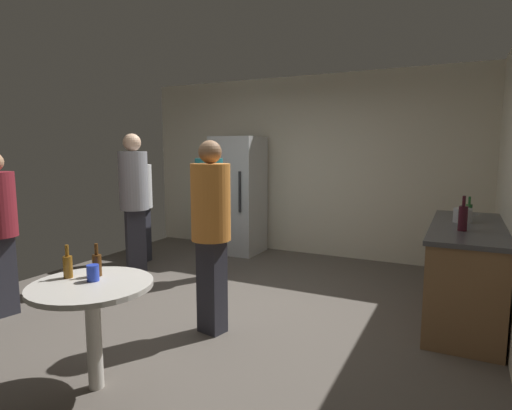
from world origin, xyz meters
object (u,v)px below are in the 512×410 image
Objects in this scene: kettle at (463,215)px; beer_bottle_on_counter at (469,211)px; beer_bottle_brown at (97,264)px; person_in_gray_shirt at (134,196)px; person_in_white_shirt at (140,198)px; plastic_cup_blue at (93,273)px; foreground_table at (92,298)px; person_in_teal_shirt at (209,199)px; person_in_orange_shirt at (211,222)px; refrigerator at (238,195)px; wine_bottle_on_counter at (463,218)px; beer_bottle_amber at (68,266)px.

beer_bottle_on_counter is at bearing 78.54° from kettle.
person_in_gray_shirt reaches higher than beer_bottle_brown.
plastic_cup_blue is at bearing 33.88° from person_in_white_shirt.
beer_bottle_brown is at bearing -130.30° from beer_bottle_on_counter.
foreground_table is 2.55m from person_in_teal_shirt.
foreground_table is 0.47× the size of person_in_orange_shirt.
kettle is 2.82m from person_in_teal_shirt.
refrigerator reaches higher than person_in_gray_shirt.
refrigerator is 1.14× the size of person_in_white_shirt.
beer_bottle_on_counter is at bearing 85.79° from wine_bottle_on_counter.
wine_bottle_on_counter is at bearing 43.46° from plastic_cup_blue.
refrigerator is 3.54m from wine_bottle_on_counter.
foreground_table is (-2.23, -2.87, -0.35)m from beer_bottle_on_counter.
kettle is at bearing 50.09° from foreground_table.
refrigerator reaches higher than wine_bottle_on_counter.
wine_bottle_on_counter is 1.35× the size of beer_bottle_amber.
refrigerator is 3.32m from beer_bottle_on_counter.
wine_bottle_on_counter is at bearing 80.13° from person_in_white_shirt.
wine_bottle_on_counter is 3.07m from foreground_table.
wine_bottle_on_counter is at bearing 39.36° from person_in_gray_shirt.
person_in_gray_shirt is (-3.62, -0.93, 0.07)m from beer_bottle_on_counter.
refrigerator is 7.38× the size of kettle.
plastic_cup_blue is (-0.03, 0.04, 0.16)m from foreground_table.
beer_bottle_on_counter is 0.15× the size of person_in_white_shirt.
foreground_table is (-2.18, -2.13, -0.39)m from wine_bottle_on_counter.
beer_bottle_on_counter is 2.09× the size of plastic_cup_blue.
beer_bottle_on_counter is 3.66m from foreground_table.
person_in_gray_shirt is at bearing -100.04° from person_in_teal_shirt.
person_in_teal_shirt is at bearing 70.13° from person_in_gray_shirt.
person_in_orange_shirt is (0.32, 0.97, 0.17)m from beer_bottle_brown.
refrigerator is at bearing 104.21° from foreground_table.
beer_bottle_amber is at bearing 175.68° from foreground_table.
foreground_table is at bearing -58.88° from plastic_cup_blue.
person_in_teal_shirt is at bearing 103.37° from beer_bottle_brown.
beer_bottle_on_counter is (0.05, 0.74, -0.03)m from wine_bottle_on_counter.
refrigerator is 1.06× the size of person_in_teal_shirt.
plastic_cup_blue is (0.93, -3.74, -0.11)m from refrigerator.
person_in_orange_shirt is at bearing 9.05° from person_in_gray_shirt.
person_in_gray_shirt reaches higher than beer_bottle_amber.
person_in_teal_shirt is at bearing 104.56° from foreground_table.
person_in_white_shirt is at bearing -177.39° from beer_bottle_on_counter.
foreground_table is (-2.18, -2.61, -0.34)m from kettle.
foreground_table is at bearing -127.88° from beer_bottle_on_counter.
plastic_cup_blue is (-2.21, -2.09, -0.23)m from wine_bottle_on_counter.
kettle is 3.54m from beer_bottle_amber.
wine_bottle_on_counter is (3.14, -1.65, 0.12)m from refrigerator.
person_in_orange_shirt is 1.07× the size of person_in_white_shirt.
refrigerator reaches higher than person_in_teal_shirt.
kettle is at bearing 47.00° from beer_bottle_amber.
person_in_teal_shirt is at bearing 104.24° from plastic_cup_blue.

